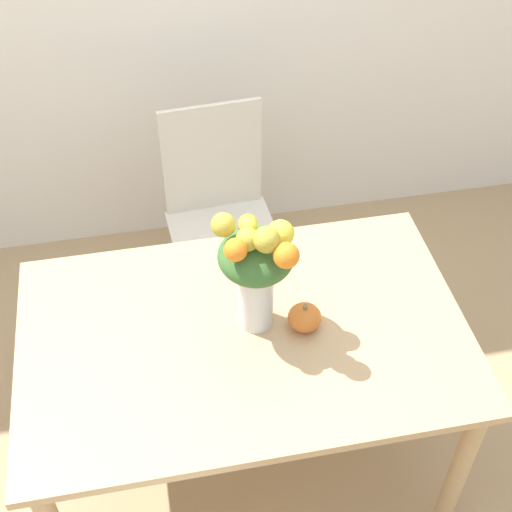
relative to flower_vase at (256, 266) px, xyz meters
name	(u,v)px	position (x,y,z in m)	size (l,w,h in m)	color
ground_plane	(246,461)	(-0.04, -0.03, -0.98)	(12.00, 12.00, 0.00)	tan
dining_table	(244,353)	(-0.04, -0.03, -0.34)	(1.33, 0.85, 0.74)	tan
flower_vase	(256,266)	(0.00, 0.00, 0.00)	(0.22, 0.27, 0.42)	silver
pumpkin	(305,317)	(0.14, -0.04, -0.20)	(0.10, 0.10, 0.09)	orange
dining_chair_near_window	(221,218)	(0.01, 0.78, -0.50)	(0.45, 0.45, 0.93)	silver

